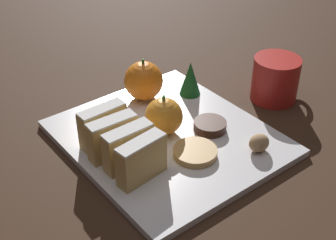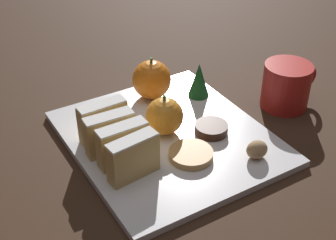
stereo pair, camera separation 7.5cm
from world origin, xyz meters
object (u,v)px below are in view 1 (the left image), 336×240
orange_near (163,117)px  walnut (259,143)px  coffee_mug (276,79)px  chocolate_cookie (210,126)px  orange_far (144,81)px

orange_near → walnut: orange_near is taller
coffee_mug → chocolate_cookie: bearing=-175.0°
orange_near → coffee_mug: size_ratio=0.61×
walnut → chocolate_cookie: 0.09m
orange_near → orange_far: 0.12m
walnut → coffee_mug: (0.16, 0.10, 0.02)m
orange_far → coffee_mug: bearing=-33.6°
orange_far → orange_near: bearing=-109.9°
coffee_mug → orange_near: bearing=173.9°
orange_near → coffee_mug: (0.24, -0.03, -0.00)m
orange_far → chocolate_cookie: (0.03, -0.15, -0.03)m
orange_far → coffee_mug: 0.25m
orange_near → walnut: (0.09, -0.13, -0.02)m
orange_far → walnut: size_ratio=2.29×
walnut → coffee_mug: 0.19m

